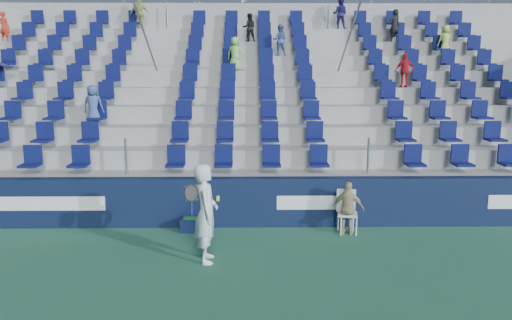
{
  "coord_description": "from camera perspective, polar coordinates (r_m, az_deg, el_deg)",
  "views": [
    {
      "loc": [
        0.05,
        -8.55,
        3.8
      ],
      "look_at": [
        0.2,
        2.8,
        1.7
      ],
      "focal_mm": 35.0,
      "sensor_mm": 36.0,
      "label": 1
    }
  ],
  "objects": [
    {
      "name": "ground",
      "position": [
        9.36,
        -1.02,
        -13.48
      ],
      "size": [
        70.0,
        70.0,
        0.0
      ],
      "primitive_type": "plane",
      "color": "#2C6748",
      "rests_on": "ground"
    },
    {
      "name": "sponsor_wall",
      "position": [
        12.13,
        -0.96,
        -4.82
      ],
      "size": [
        24.0,
        0.32,
        1.2
      ],
      "color": "#0E1835",
      "rests_on": "ground"
    },
    {
      "name": "grandstand",
      "position": [
        16.88,
        -0.95,
        4.81
      ],
      "size": [
        24.0,
        8.17,
        6.63
      ],
      "color": "#A4A49F",
      "rests_on": "ground"
    },
    {
      "name": "tennis_player",
      "position": [
        9.9,
        -5.73,
        -6.07
      ],
      "size": [
        0.69,
        0.76,
        1.97
      ],
      "color": "white",
      "rests_on": "ground"
    },
    {
      "name": "line_judge_chair",
      "position": [
        11.88,
        10.33,
        -5.45
      ],
      "size": [
        0.51,
        0.53,
        1.01
      ],
      "color": "white",
      "rests_on": "ground"
    },
    {
      "name": "line_judge",
      "position": [
        11.72,
        10.49,
        -5.44
      ],
      "size": [
        0.79,
        0.52,
        1.24
      ],
      "primitive_type": "imported",
      "rotation": [
        0.0,
        0.0,
        2.81
      ],
      "color": "tan",
      "rests_on": "ground"
    },
    {
      "name": "ball_bin",
      "position": [
        11.94,
        -7.16,
        -7.28
      ],
      "size": [
        0.61,
        0.43,
        0.32
      ],
      "color": "#10193C",
      "rests_on": "ground"
    }
  ]
}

